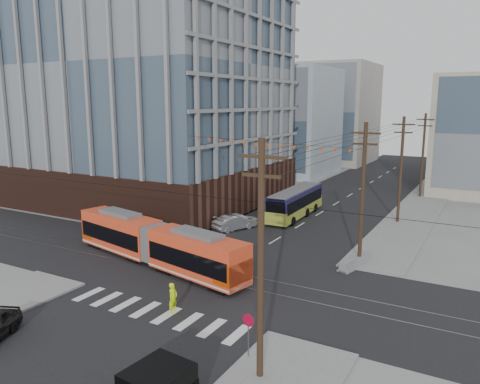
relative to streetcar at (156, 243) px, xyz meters
The scene contains 14 objects.
ground 6.80m from the streetcar, 34.87° to the right, with size 160.00×160.00×0.00m, color slate.
office_building 28.36m from the streetcar, 130.79° to the left, with size 30.00×25.00×28.60m, color #381E16.
bg_bldg_nw_near 50.15m from the streetcar, 103.52° to the left, with size 18.00×16.00×18.00m, color #8C99A5.
bg_bldg_nw_far 69.27m from the streetcar, 97.18° to the left, with size 16.00×18.00×20.00m, color gray.
utility_pole_near 17.41m from the streetcar, 35.08° to the right, with size 0.30×0.30×11.00m, color black.
utility_pole_far 54.19m from the streetcar, 75.10° to the left, with size 0.30×0.30×11.00m, color black.
streetcar is the anchor object (origin of this frame).
city_bus 19.87m from the streetcar, 79.78° to the left, with size 2.41×11.11×3.15m, color #1B163F, non-canonical shape.
parked_car_silver 11.64m from the streetcar, 88.29° to the left, with size 1.57×4.52×1.49m, color #A5A7AD.
parked_car_white 12.51m from the streetcar, 88.98° to the left, with size 2.00×4.92×1.43m, color silver.
parked_car_grey 21.50m from the streetcar, 89.69° to the left, with size 2.42×5.25×1.46m, color #444751.
pedestrian 8.98m from the streetcar, 44.72° to the right, with size 0.69×0.45×1.90m, color #D0FF0C.
stop_sign 15.34m from the streetcar, 34.16° to the right, with size 0.68×0.68×2.24m, color #A70929, non-canonical shape.
jersey_barrier 15.47m from the streetcar, 27.26° to the left, with size 0.90×4.00×0.80m, color slate.
Camera 1 is at (17.16, -23.40, 12.48)m, focal length 35.00 mm.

